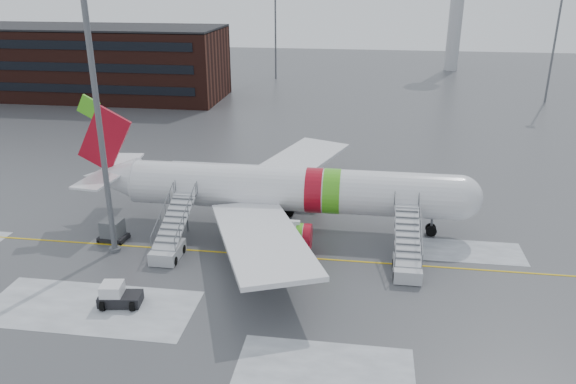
% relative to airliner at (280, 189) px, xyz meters
% --- Properties ---
extents(ground, '(260.00, 260.00, 0.00)m').
position_rel_airliner_xyz_m(ground, '(-4.54, -4.74, -3.42)').
color(ground, '#494C4F').
rests_on(ground, ground).
extents(airliner, '(35.03, 32.97, 11.18)m').
position_rel_airliner_xyz_m(airliner, '(0.00, 0.00, 0.00)').
color(airliner, white).
rests_on(airliner, ground).
extents(airstair_fwd, '(2.05, 7.70, 3.48)m').
position_rel_airliner_xyz_m(airstair_fwd, '(10.56, -6.54, -2.35)').
color(airstair_fwd, '#B4B6BC').
rests_on(airstair_fwd, ground).
extents(airstair_aft, '(2.05, 7.70, 3.48)m').
position_rel_airliner_xyz_m(airstair_aft, '(-7.77, -6.54, -2.35)').
color(airstair_aft, '#B1B4B8').
rests_on(airstair_aft, ground).
extents(pushback_tug, '(2.94, 2.36, 1.58)m').
position_rel_airliner_xyz_m(pushback_tug, '(-8.82, -14.11, -2.72)').
color(pushback_tug, black).
rests_on(pushback_tug, ground).
extents(uld_container, '(2.33, 1.77, 1.81)m').
position_rel_airliner_xyz_m(uld_container, '(-13.32, -4.90, -2.57)').
color(uld_container, black).
rests_on(uld_container, ground).
extents(light_mast_near, '(1.20, 1.20, 28.65)m').
position_rel_airliner_xyz_m(light_mast_near, '(-12.39, -6.74, 11.29)').
color(light_mast_near, '#595B60').
rests_on(light_mast_near, ground).
extents(terminal_building, '(62.00, 16.11, 12.30)m').
position_rel_airliner_xyz_m(terminal_building, '(-49.54, 50.24, 2.78)').
color(terminal_building, '#3F1E16').
rests_on(terminal_building, ground).
extents(light_mast_far_ne, '(1.20, 1.20, 24.25)m').
position_rel_airliner_xyz_m(light_mast_far_ne, '(37.46, 57.26, 10.42)').
color(light_mast_far_ne, '#595B60').
rests_on(light_mast_far_ne, ground).
extents(light_mast_far_n, '(1.20, 1.20, 24.25)m').
position_rel_airliner_xyz_m(light_mast_far_n, '(-12.54, 73.26, 10.42)').
color(light_mast_far_n, '#595B60').
rests_on(light_mast_far_n, ground).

